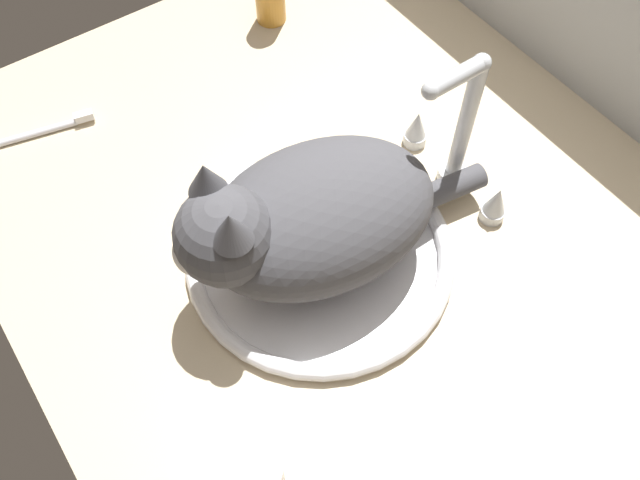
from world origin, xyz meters
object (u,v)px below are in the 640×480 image
at_px(sink_basin, 320,254).
at_px(metal_jar, 251,477).
at_px(faucet, 458,139).
at_px(toothbrush, 40,131).
at_px(cat, 302,221).

xyz_separation_m(sink_basin, metal_jar, (0.18, -0.21, 0.03)).
bearing_deg(faucet, toothbrush, -133.58).
height_order(faucet, toothbrush, faucet).
relative_size(metal_jar, toothbrush, 0.44).
distance_m(sink_basin, metal_jar, 0.28).
bearing_deg(cat, metal_jar, -45.59).
height_order(faucet, cat, faucet).
bearing_deg(toothbrush, faucet, 46.42).
height_order(faucet, metal_jar, faucet).
height_order(sink_basin, faucet, faucet).
distance_m(faucet, metal_jar, 0.46).
bearing_deg(metal_jar, cat, 134.41).
bearing_deg(metal_jar, faucet, 113.52).
xyz_separation_m(metal_jar, toothbrush, (-0.58, 0.01, -0.03)).
bearing_deg(sink_basin, cat, -99.06).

